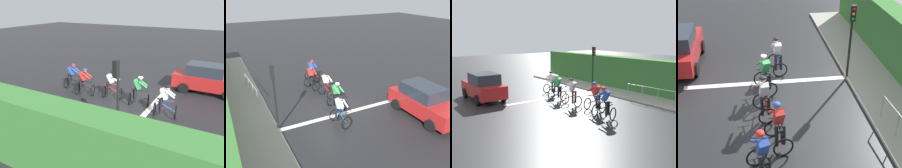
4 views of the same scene
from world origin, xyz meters
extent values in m
plane|color=black|center=(0.00, 0.00, 0.00)|extent=(80.00, 80.00, 0.00)
cube|color=#9E998E|center=(-4.92, 2.00, 0.06)|extent=(2.80, 23.17, 0.12)
cube|color=gray|center=(-5.82, 2.00, 0.29)|extent=(0.44, 23.17, 0.58)
cube|color=#387533|center=(-6.12, 2.00, 1.25)|extent=(1.10, 23.17, 2.50)
cube|color=silver|center=(0.00, -0.91, 0.00)|extent=(7.00, 0.30, 0.01)
torus|color=black|center=(0.63, 4.01, 0.34)|extent=(0.67, 0.26, 0.68)
torus|color=black|center=(0.32, 4.98, 0.34)|extent=(0.67, 0.26, 0.68)
cylinder|color=black|center=(0.48, 4.49, 0.59)|extent=(0.34, 0.96, 0.51)
cylinder|color=black|center=(0.38, 4.79, 0.62)|extent=(0.04, 0.04, 0.55)
cylinder|color=black|center=(0.49, 4.44, 0.87)|extent=(0.25, 0.69, 0.04)
cube|color=black|center=(0.38, 4.79, 0.91)|extent=(0.16, 0.24, 0.04)
cylinder|color=black|center=(0.60, 4.10, 0.84)|extent=(0.41, 0.16, 0.03)
cube|color=#2D51B7|center=(0.44, 4.59, 1.21)|extent=(0.41, 0.48, 0.57)
sphere|color=#9E7051|center=(0.49, 4.44, 1.52)|extent=(0.20, 0.20, 0.20)
ellipsoid|color=red|center=(0.49, 4.44, 1.59)|extent=(0.31, 0.34, 0.14)
cylinder|color=black|center=(0.53, 4.72, 0.57)|extent=(0.12, 0.12, 0.74)
cylinder|color=black|center=(0.30, 4.65, 0.57)|extent=(0.12, 0.12, 0.74)
cylinder|color=#2D51B7|center=(0.68, 4.37, 1.26)|extent=(0.23, 0.48, 0.37)
cylinder|color=#2D51B7|center=(0.38, 4.27, 1.26)|extent=(0.23, 0.48, 0.37)
torus|color=black|center=(0.01, 2.70, 0.34)|extent=(0.68, 0.21, 0.68)
torus|color=black|center=(-0.21, 3.70, 0.34)|extent=(0.68, 0.21, 0.68)
cylinder|color=black|center=(-0.10, 3.20, 0.59)|extent=(0.26, 0.97, 0.51)
cylinder|color=black|center=(-0.17, 3.50, 0.62)|extent=(0.04, 0.04, 0.55)
cylinder|color=black|center=(-0.09, 3.15, 0.87)|extent=(0.20, 0.71, 0.04)
cube|color=black|center=(-0.17, 3.50, 0.91)|extent=(0.15, 0.24, 0.04)
cylinder|color=black|center=(-0.01, 2.80, 0.84)|extent=(0.42, 0.12, 0.03)
cube|color=red|center=(-0.12, 3.30, 1.21)|extent=(0.38, 0.46, 0.57)
sphere|color=#9E7051|center=(-0.09, 3.15, 1.52)|extent=(0.20, 0.20, 0.20)
ellipsoid|color=#264CB2|center=(-0.09, 3.15, 1.59)|extent=(0.29, 0.33, 0.14)
cylinder|color=black|center=(-0.03, 3.42, 0.57)|extent=(0.12, 0.12, 0.74)
cylinder|color=black|center=(-0.26, 3.37, 0.57)|extent=(0.12, 0.12, 0.74)
cylinder|color=red|center=(0.10, 3.05, 1.26)|extent=(0.19, 0.49, 0.37)
cylinder|color=red|center=(-0.22, 2.99, 1.26)|extent=(0.19, 0.49, 0.37)
torus|color=black|center=(0.33, 1.02, 0.34)|extent=(0.68, 0.18, 0.68)
torus|color=black|center=(0.15, 2.02, 0.34)|extent=(0.68, 0.18, 0.68)
cylinder|color=red|center=(0.24, 1.52, 0.59)|extent=(0.21, 0.98, 0.51)
cylinder|color=red|center=(0.19, 1.82, 0.62)|extent=(0.04, 0.04, 0.55)
cylinder|color=red|center=(0.25, 1.47, 0.87)|extent=(0.17, 0.71, 0.04)
cube|color=black|center=(0.19, 1.82, 0.91)|extent=(0.14, 0.23, 0.04)
cylinder|color=black|center=(0.31, 1.12, 0.84)|extent=(0.42, 0.10, 0.03)
cube|color=white|center=(0.22, 1.62, 1.21)|extent=(0.37, 0.45, 0.57)
sphere|color=tan|center=(0.25, 1.47, 1.52)|extent=(0.20, 0.20, 0.20)
ellipsoid|color=black|center=(0.25, 1.47, 1.59)|extent=(0.28, 0.32, 0.14)
cylinder|color=black|center=(0.32, 1.74, 0.57)|extent=(0.12, 0.12, 0.74)
cylinder|color=black|center=(0.09, 1.70, 0.57)|extent=(0.12, 0.12, 0.74)
cylinder|color=white|center=(0.43, 1.37, 1.26)|extent=(0.17, 0.49, 0.37)
cylinder|color=white|center=(0.11, 1.31, 1.26)|extent=(0.17, 0.49, 0.37)
torus|color=black|center=(0.23, -0.71, 0.34)|extent=(0.67, 0.24, 0.68)
torus|color=black|center=(-0.05, 0.28, 0.34)|extent=(0.67, 0.24, 0.68)
cylinder|color=black|center=(0.09, -0.22, 0.59)|extent=(0.31, 0.96, 0.51)
cylinder|color=black|center=(0.00, 0.08, 0.62)|extent=(0.04, 0.04, 0.55)
cylinder|color=black|center=(0.10, -0.26, 0.87)|extent=(0.24, 0.70, 0.04)
cube|color=black|center=(0.00, 0.08, 0.91)|extent=(0.16, 0.24, 0.04)
cylinder|color=black|center=(0.20, -0.61, 0.84)|extent=(0.41, 0.15, 0.03)
cube|color=green|center=(0.06, -0.12, 1.21)|extent=(0.40, 0.48, 0.57)
sphere|color=#9E7051|center=(0.10, -0.26, 1.52)|extent=(0.20, 0.20, 0.20)
ellipsoid|color=silver|center=(0.10, -0.26, 1.59)|extent=(0.31, 0.34, 0.14)
cylinder|color=black|center=(0.15, 0.01, 0.57)|extent=(0.12, 0.12, 0.74)
cylinder|color=black|center=(-0.09, -0.05, 0.57)|extent=(0.12, 0.12, 0.74)
cylinder|color=green|center=(0.29, -0.35, 1.26)|extent=(0.22, 0.48, 0.37)
cylinder|color=green|center=(-0.02, -0.44, 1.26)|extent=(0.22, 0.48, 0.37)
torus|color=black|center=(-0.47, -2.35, 0.34)|extent=(0.68, 0.17, 0.68)
torus|color=black|center=(-0.65, -1.35, 0.34)|extent=(0.68, 0.17, 0.68)
cylinder|color=#1E59B2|center=(-0.56, -1.85, 0.59)|extent=(0.21, 0.98, 0.51)
cylinder|color=#1E59B2|center=(-0.61, -1.55, 0.62)|extent=(0.04, 0.04, 0.55)
cylinder|color=#1E59B2|center=(-0.55, -1.90, 0.87)|extent=(0.16, 0.71, 0.04)
cube|color=black|center=(-0.61, -1.55, 0.91)|extent=(0.14, 0.23, 0.04)
cylinder|color=black|center=(-0.49, -2.25, 0.84)|extent=(0.42, 0.10, 0.03)
cube|color=white|center=(-0.58, -1.75, 1.21)|extent=(0.36, 0.45, 0.57)
sphere|color=beige|center=(-0.55, -1.90, 1.52)|extent=(0.20, 0.20, 0.20)
ellipsoid|color=black|center=(-0.55, -1.90, 1.59)|extent=(0.28, 0.32, 0.14)
cylinder|color=black|center=(-0.48, -1.63, 0.57)|extent=(0.12, 0.12, 0.74)
cylinder|color=black|center=(-0.71, -1.67, 0.57)|extent=(0.12, 0.12, 0.74)
cylinder|color=white|center=(-0.37, -2.01, 1.26)|extent=(0.17, 0.49, 0.37)
cylinder|color=white|center=(-0.69, -2.06, 1.26)|extent=(0.17, 0.49, 0.37)
cube|color=#B21E1E|center=(3.91, -3.22, 0.70)|extent=(1.75, 4.12, 0.80)
cube|color=#262D38|center=(3.92, -2.97, 1.43)|extent=(1.52, 2.15, 0.66)
cylinder|color=black|center=(4.76, -1.96, 0.32)|extent=(0.23, 0.64, 0.64)
cylinder|color=black|center=(3.10, -1.94, 0.32)|extent=(0.23, 0.64, 0.64)
cylinder|color=black|center=(-3.55, -0.81, 1.35)|extent=(0.10, 0.10, 2.70)
cube|color=black|center=(-3.53, -0.71, 3.02)|extent=(0.23, 0.23, 0.64)
sphere|color=red|center=(-3.51, -0.60, 3.22)|extent=(0.11, 0.11, 0.11)
sphere|color=orange|center=(-3.51, -0.60, 3.02)|extent=(0.11, 0.11, 0.11)
sphere|color=green|center=(-3.51, -0.60, 2.82)|extent=(0.11, 0.11, 0.11)
cylinder|color=#999EA3|center=(-4.02, 3.94, 1.00)|extent=(0.25, 3.30, 0.05)
cylinder|color=#999EA3|center=(-3.92, 2.29, 0.50)|extent=(0.04, 0.04, 1.00)
cylinder|color=#999EA3|center=(-3.99, 3.39, 0.50)|extent=(0.04, 0.04, 1.00)
cylinder|color=#999EA3|center=(-4.06, 4.49, 0.50)|extent=(0.04, 0.04, 1.00)
cylinder|color=#999EA3|center=(-4.12, 5.59, 0.50)|extent=(0.04, 0.04, 1.00)
camera|label=1|loc=(-10.69, -4.47, 5.34)|focal=37.03mm
camera|label=2|loc=(-5.64, -11.19, 6.69)|focal=38.13mm
camera|label=3|loc=(9.88, 13.91, 4.24)|focal=43.21mm
camera|label=4|loc=(0.59, 11.21, 7.10)|focal=51.75mm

